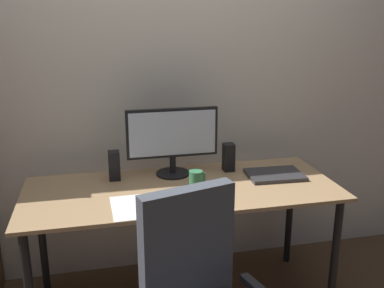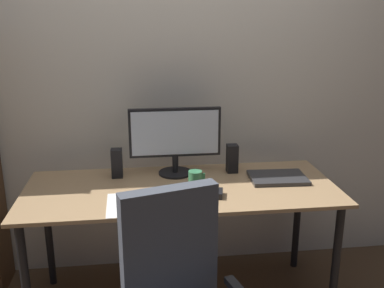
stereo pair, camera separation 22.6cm
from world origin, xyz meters
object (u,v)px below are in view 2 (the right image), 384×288
Objects in this scene: desk at (181,200)px; coffee_mug at (195,178)px; monitor at (175,137)px; keyboard at (181,198)px; laptop at (278,178)px; speaker_right at (232,158)px; mouse at (217,194)px; speaker_left at (117,163)px.

desk is 18.62× the size of coffee_mug.
monitor reaches higher than keyboard.
laptop is at bearing 18.52° from keyboard.
laptop reaches higher than keyboard.
coffee_mug is at bearing -141.81° from speaker_right.
coffee_mug reaches higher than mouse.
coffee_mug is 0.32m from speaker_right.
speaker_right reaches higher than laptop.
speaker_left is at bearing -178.67° from monitor.
laptop is at bearing 4.29° from coffee_mug.
speaker_left is (-0.53, 0.36, 0.07)m from mouse.
keyboard is 0.62m from laptop.
coffee_mug is 0.54× the size of speaker_left.
laptop is at bearing -34.03° from speaker_right.
monitor is 3.15× the size of speaker_left.
keyboard reaches higher than desk.
mouse is 0.64m from speaker_left.
keyboard is at bearing -162.80° from mouse.
keyboard is at bearing -47.78° from speaker_left.
desk is at bearing -148.55° from speaker_right.
laptop is (0.57, 0.04, 0.09)m from desk.
mouse is 0.56× the size of speaker_right.
coffee_mug is (0.09, -0.20, -0.19)m from monitor.
speaker_left is (-0.36, 0.20, 0.16)m from desk.
keyboard is 0.19m from mouse.
desk is 0.44m from speaker_left.
coffee_mug is 0.49m from laptop.
laptop is 1.88× the size of speaker_left.
speaker_left reaches higher than desk.
mouse is 0.30× the size of laptop.
monitor reaches higher than speaker_left.
mouse is (0.19, 0.02, 0.01)m from keyboard.
laptop is 0.29m from speaker_right.
keyboard is at bearing -90.80° from monitor.
keyboard is at bearing -96.14° from desk.
keyboard is (-0.02, -0.17, 0.09)m from desk.
desk is at bearing -29.55° from speaker_left.
desk is 5.38× the size of laptop.
coffee_mug is 0.29× the size of laptop.
monitor is 0.37m from speaker_left.
monitor is 1.67× the size of laptop.
monitor is 3.15× the size of speaker_right.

